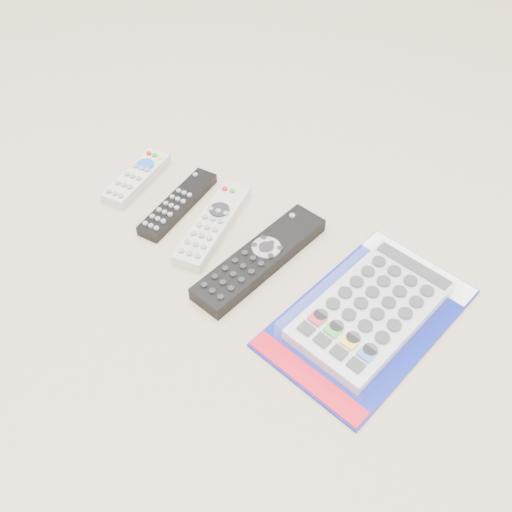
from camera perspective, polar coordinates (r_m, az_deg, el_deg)
The scene contains 5 objects.
remote_small_grey at distance 0.98m, azimuth -11.81°, elevation 7.67°, with size 0.05×0.14×0.02m.
remote_slim_black at distance 0.92m, azimuth -7.82°, elevation 5.19°, with size 0.04×0.17×0.02m.
remote_silver_dvd at distance 0.88m, azimuth -4.32°, elevation 3.21°, with size 0.08×0.19×0.02m.
remote_large_black at distance 0.82m, azimuth 0.41°, elevation -0.21°, with size 0.10×0.24×0.03m.
jumbo_remote_packaged at distance 0.77m, azimuth 11.46°, elevation -5.22°, with size 0.23×0.31×0.04m.
Camera 1 is at (0.33, -0.47, 0.61)m, focal length 40.00 mm.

